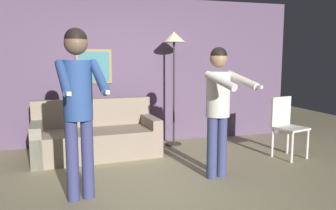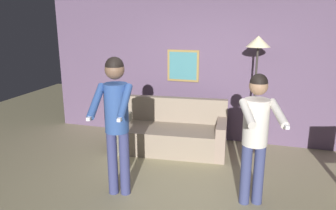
# 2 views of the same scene
# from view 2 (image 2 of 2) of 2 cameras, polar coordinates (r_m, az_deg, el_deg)

# --- Properties ---
(ground_plane) EXTENTS (12.00, 12.00, 0.00)m
(ground_plane) POSITION_cam_2_polar(r_m,az_deg,el_deg) (4.47, 2.09, -15.51)
(ground_plane) COLOR #988E69
(back_wall_assembly) EXTENTS (6.40, 0.09, 2.60)m
(back_wall_assembly) POSITION_cam_2_polar(r_m,az_deg,el_deg) (6.12, 7.50, 5.83)
(back_wall_assembly) COLOR #5D4862
(back_wall_assembly) RESTS_ON ground_plane
(couch) EXTENTS (1.97, 1.02, 0.87)m
(couch) POSITION_cam_2_polar(r_m,az_deg,el_deg) (5.78, 0.58, -5.12)
(couch) COLOR gray
(couch) RESTS_ON ground_plane
(torchiere_lamp) EXTENTS (0.40, 0.40, 1.98)m
(torchiere_lamp) POSITION_cam_2_polar(r_m,az_deg,el_deg) (5.57, 15.33, 8.82)
(torchiere_lamp) COLOR #332D28
(torchiere_lamp) RESTS_ON ground_plane
(person_standing_left) EXTENTS (0.52, 0.73, 1.81)m
(person_standing_left) POSITION_cam_2_polar(r_m,az_deg,el_deg) (4.11, -9.03, -1.45)
(person_standing_left) COLOR navy
(person_standing_left) RESTS_ON ground_plane
(person_standing_right) EXTENTS (0.56, 0.68, 1.65)m
(person_standing_right) POSITION_cam_2_polar(r_m,az_deg,el_deg) (4.01, 15.07, -4.01)
(person_standing_right) COLOR #39406E
(person_standing_right) RESTS_ON ground_plane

